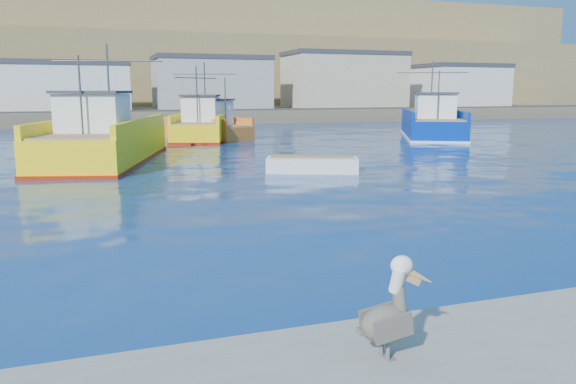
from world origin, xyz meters
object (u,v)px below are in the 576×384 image
(trawler_yellow_b, at_px, (203,127))
(boat_orange, at_px, (207,127))
(skiff_mid, at_px, (312,166))
(trawler_yellow_a, at_px, (104,141))
(trawler_blue, at_px, (432,124))
(skiff_far, at_px, (455,130))
(pelican, at_px, (390,315))

(trawler_yellow_b, xyz_separation_m, boat_orange, (0.26, -0.14, -0.01))
(skiff_mid, bearing_deg, trawler_yellow_b, 94.12)
(trawler_yellow_b, distance_m, skiff_mid, 21.61)
(trawler_yellow_a, relative_size, boat_orange, 1.62)
(trawler_blue, relative_size, skiff_mid, 2.84)
(boat_orange, height_order, skiff_mid, boat_orange)
(trawler_yellow_b, bearing_deg, boat_orange, -28.78)
(boat_orange, bearing_deg, trawler_yellow_b, 151.22)
(trawler_blue, xyz_separation_m, boat_orange, (-19.24, 4.53, -0.09))
(trawler_yellow_a, xyz_separation_m, skiff_far, (32.22, 12.00, -0.89))
(skiff_mid, distance_m, skiff_far, 29.87)
(trawler_yellow_a, bearing_deg, trawler_yellow_b, 58.99)
(skiff_far, height_order, pelican, pelican)
(trawler_yellow_a, relative_size, skiff_mid, 3.06)
(skiff_mid, bearing_deg, trawler_yellow_a, 141.66)
(trawler_yellow_b, relative_size, skiff_far, 2.82)
(trawler_yellow_a, distance_m, skiff_far, 34.39)
(skiff_far, relative_size, pelican, 3.07)
(boat_orange, bearing_deg, pelican, -97.37)
(skiff_mid, bearing_deg, pelican, -108.44)
(trawler_blue, bearing_deg, pelican, -123.76)
(boat_orange, relative_size, skiff_mid, 1.88)
(trawler_yellow_a, height_order, skiff_far, trawler_yellow_a)
(trawler_yellow_a, bearing_deg, pelican, -83.43)
(skiff_far, bearing_deg, pelican, -126.18)
(trawler_yellow_a, xyz_separation_m, trawler_yellow_b, (8.28, 13.77, -0.14))
(trawler_yellow_b, relative_size, pelican, 8.66)
(trawler_yellow_b, height_order, skiff_far, trawler_yellow_b)
(trawler_blue, distance_m, boat_orange, 19.77)
(trawler_yellow_a, distance_m, skiff_mid, 12.56)
(trawler_yellow_b, height_order, trawler_blue, trawler_blue)
(trawler_yellow_b, bearing_deg, pelican, -97.00)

